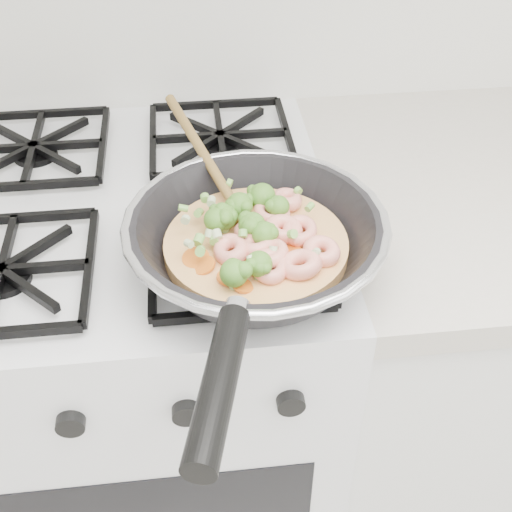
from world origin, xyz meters
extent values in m
cube|color=white|center=(0.00, 1.70, 0.45)|extent=(0.60, 0.60, 0.90)
cube|color=black|center=(0.00, 1.70, 0.91)|extent=(0.56, 0.56, 0.02)
torus|color=silver|center=(0.17, 1.53, 0.98)|extent=(0.33, 0.33, 0.01)
cylinder|color=black|center=(0.11, 1.28, 0.98)|extent=(0.08, 0.19, 0.03)
cylinder|color=#EDB167|center=(0.17, 1.53, 0.95)|extent=(0.23, 0.23, 0.02)
ellipsoid|color=brown|center=(0.16, 1.57, 0.97)|extent=(0.05, 0.06, 0.01)
cylinder|color=brown|center=(0.11, 1.70, 0.99)|extent=(0.09, 0.23, 0.06)
torus|color=#F5A791|center=(0.17, 1.50, 0.97)|extent=(0.06, 0.06, 0.03)
torus|color=#F5A791|center=(0.22, 1.46, 0.97)|extent=(0.06, 0.06, 0.02)
torus|color=#F5A791|center=(0.23, 1.53, 0.97)|extent=(0.07, 0.07, 0.02)
torus|color=#F5A791|center=(0.19, 1.49, 0.97)|extent=(0.06, 0.06, 0.03)
torus|color=#F5A791|center=(0.14, 1.50, 0.97)|extent=(0.06, 0.06, 0.03)
torus|color=#F5A791|center=(0.22, 1.60, 0.97)|extent=(0.05, 0.05, 0.02)
torus|color=#F5A791|center=(0.20, 1.57, 0.97)|extent=(0.07, 0.07, 0.02)
torus|color=#F5A791|center=(0.18, 1.47, 0.97)|extent=(0.06, 0.05, 0.02)
torus|color=#F5A791|center=(0.21, 1.53, 0.97)|extent=(0.06, 0.06, 0.03)
torus|color=#F5A791|center=(0.17, 1.53, 0.97)|extent=(0.08, 0.08, 0.03)
torus|color=#F5A791|center=(0.25, 1.49, 0.97)|extent=(0.07, 0.07, 0.03)
ellipsoid|color=#558E2E|center=(0.19, 1.59, 0.98)|extent=(0.05, 0.05, 0.04)
ellipsoid|color=#558E2E|center=(0.17, 1.53, 0.98)|extent=(0.04, 0.04, 0.03)
ellipsoid|color=#558E2E|center=(0.12, 1.55, 0.98)|extent=(0.04, 0.04, 0.03)
ellipsoid|color=#558E2E|center=(0.14, 1.45, 0.98)|extent=(0.04, 0.04, 0.03)
ellipsoid|color=#558E2E|center=(0.14, 1.55, 0.98)|extent=(0.04, 0.04, 0.03)
ellipsoid|color=#558E2E|center=(0.17, 1.46, 0.98)|extent=(0.04, 0.04, 0.03)
ellipsoid|color=#558E2E|center=(0.21, 1.57, 0.98)|extent=(0.04, 0.04, 0.03)
ellipsoid|color=#558E2E|center=(0.18, 1.51, 0.98)|extent=(0.04, 0.04, 0.03)
ellipsoid|color=#558E2E|center=(0.16, 1.57, 0.98)|extent=(0.04, 0.04, 0.03)
cylinder|color=orange|center=(0.13, 1.46, 0.96)|extent=(0.04, 0.04, 0.01)
cylinder|color=orange|center=(0.10, 1.50, 0.96)|extent=(0.04, 0.04, 0.00)
cylinder|color=orange|center=(0.20, 1.49, 0.96)|extent=(0.04, 0.04, 0.01)
cylinder|color=orange|center=(0.20, 1.53, 0.96)|extent=(0.04, 0.04, 0.01)
cylinder|color=orange|center=(0.17, 1.54, 0.96)|extent=(0.03, 0.03, 0.01)
cylinder|color=orange|center=(0.10, 1.49, 0.96)|extent=(0.04, 0.04, 0.01)
cylinder|color=orange|center=(0.21, 1.50, 0.96)|extent=(0.04, 0.04, 0.01)
cylinder|color=orange|center=(0.15, 1.44, 0.96)|extent=(0.04, 0.04, 0.01)
cylinder|color=orange|center=(0.14, 1.47, 0.96)|extent=(0.04, 0.04, 0.01)
cylinder|color=orange|center=(0.13, 1.58, 0.96)|extent=(0.04, 0.04, 0.00)
cylinder|color=#B9CF92|center=(0.09, 1.54, 0.98)|extent=(0.01, 0.01, 0.01)
cylinder|color=#74B146|center=(0.10, 1.51, 0.98)|extent=(0.01, 0.01, 0.01)
cylinder|color=#B9CF92|center=(0.12, 1.52, 0.98)|extent=(0.01, 0.01, 0.01)
cylinder|color=#74B146|center=(0.10, 1.49, 0.98)|extent=(0.01, 0.01, 0.01)
cylinder|color=#74B146|center=(0.24, 1.56, 0.98)|extent=(0.01, 0.01, 0.01)
cylinder|color=#74B146|center=(0.15, 1.62, 0.98)|extent=(0.01, 0.01, 0.01)
cylinder|color=#74B146|center=(0.12, 1.52, 0.97)|extent=(0.01, 0.01, 0.01)
cylinder|color=#74B146|center=(0.08, 1.57, 0.98)|extent=(0.01, 0.01, 0.01)
cylinder|color=#B9CF92|center=(0.16, 1.46, 0.98)|extent=(0.01, 0.01, 0.01)
cylinder|color=#B9CF92|center=(0.16, 1.60, 0.97)|extent=(0.01, 0.01, 0.01)
cylinder|color=#74B146|center=(0.24, 1.60, 0.98)|extent=(0.01, 0.01, 0.01)
cylinder|color=#B9CF92|center=(0.09, 1.50, 0.98)|extent=(0.01, 0.01, 0.01)
cylinder|color=#B9CF92|center=(0.14, 1.45, 0.98)|extent=(0.01, 0.01, 0.01)
cylinder|color=#B9CF92|center=(0.24, 1.47, 0.97)|extent=(0.01, 0.01, 0.01)
cylinder|color=#74B146|center=(0.21, 1.50, 0.98)|extent=(0.01, 0.01, 0.01)
cylinder|color=#74B146|center=(0.10, 1.57, 0.97)|extent=(0.01, 0.01, 0.01)
cylinder|color=#B9CF92|center=(0.19, 1.49, 0.97)|extent=(0.01, 0.01, 0.01)
cylinder|color=#74B146|center=(0.11, 1.59, 0.98)|extent=(0.01, 0.01, 0.01)
cylinder|color=#74B146|center=(0.15, 1.51, 0.98)|extent=(0.01, 0.01, 0.01)
cylinder|color=#B9CF92|center=(0.11, 1.52, 0.98)|extent=(0.01, 0.01, 0.01)
cylinder|color=#B9CF92|center=(0.12, 1.58, 0.98)|extent=(0.01, 0.01, 0.01)
cylinder|color=#B9CF92|center=(0.16, 1.53, 0.98)|extent=(0.01, 0.01, 0.01)
camera|label=1|loc=(0.10, 0.89, 1.48)|focal=46.91mm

